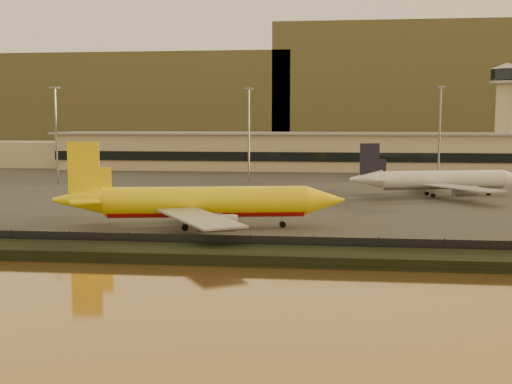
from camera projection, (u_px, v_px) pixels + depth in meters
ground at (248, 236)px, 94.71m from camera, size 900.00×900.00×0.00m
embankment at (230, 255)px, 77.85m from camera, size 320.00×7.00×1.40m
tarmac at (289, 178)px, 188.48m from camera, size 320.00×220.00×0.20m
perimeter_fence at (235, 244)px, 81.73m from camera, size 300.00×0.05×2.20m
terminal_building at (252, 151)px, 219.60m from camera, size 202.00×25.00×12.60m
control_tower at (506, 106)px, 213.66m from camera, size 11.20×11.20×35.50m
apron_light_masts at (342, 125)px, 165.29m from camera, size 152.20×12.20×25.40m
distant_hills at (281, 98)px, 429.20m from camera, size 470.00×160.00×70.00m
dhl_cargo_jet at (201, 203)px, 99.49m from camera, size 45.18×43.70×13.53m
white_narrowbody_jet at (440, 180)px, 141.65m from camera, size 40.55×38.80×11.79m
gse_vehicle_yellow at (309, 202)px, 124.74m from camera, size 4.20×1.99×1.87m
gse_vehicle_white at (203, 200)px, 128.01m from camera, size 4.38×2.52×1.86m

